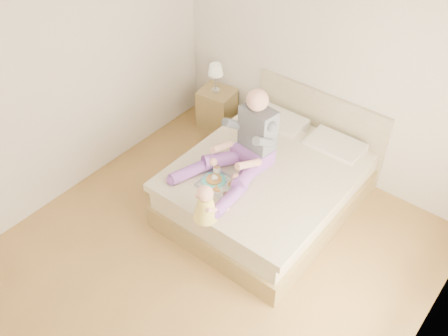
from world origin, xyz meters
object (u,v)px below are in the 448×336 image
Objects in this scene: nightstand at (217,108)px; adult at (244,148)px; baby at (206,205)px; tray at (221,183)px; bed at (271,183)px.

nightstand is 0.48× the size of adult.
adult reaches higher than baby.
tray is (-0.02, -0.37, -0.24)m from adult.
tray is at bearing -56.81° from nightstand.
nightstand is 1.91m from tray.
baby reaches higher than nightstand.
bed is at bearing 108.22° from baby.
nightstand is 1.73m from adult.
bed is 1.91× the size of adult.
bed reaches higher than nightstand.
nightstand is 1.38× the size of baby.
adult is 2.87× the size of baby.
baby is (-0.04, -1.06, 0.45)m from bed.
adult is at bearing -129.01° from bed.
tray is 1.09× the size of baby.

